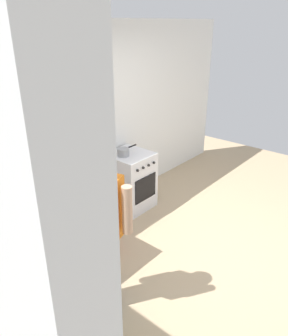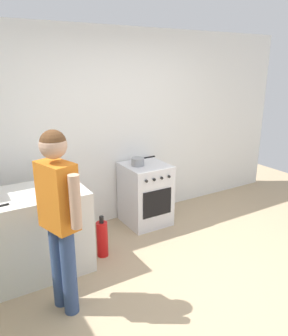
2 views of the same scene
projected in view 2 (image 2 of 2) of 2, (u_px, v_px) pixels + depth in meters
ground_plane at (198, 293)px, 3.19m from camera, size 8.00×8.00×0.00m
back_wall at (109, 129)px, 4.39m from camera, size 6.00×0.10×2.60m
counter_unit at (23, 235)px, 3.37m from camera, size 1.30×0.70×0.90m
oven_left at (145, 194)px, 4.52m from camera, size 0.58×0.62×0.85m
pot at (138, 162)px, 4.34m from camera, size 0.35×0.17×0.11m
knife_bread at (14, 203)px, 3.04m from camera, size 0.35×0.07×0.01m
knife_utility at (49, 194)px, 3.24m from camera, size 0.25×0.06×0.01m
person at (59, 208)px, 2.72m from camera, size 0.29×0.55×1.65m
fire_extinguisher at (102, 239)px, 3.77m from camera, size 0.13×0.13×0.50m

